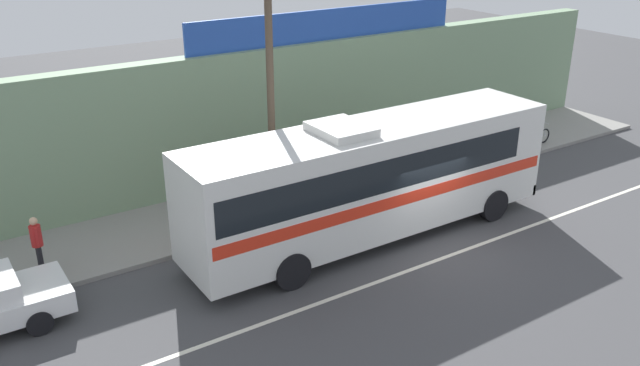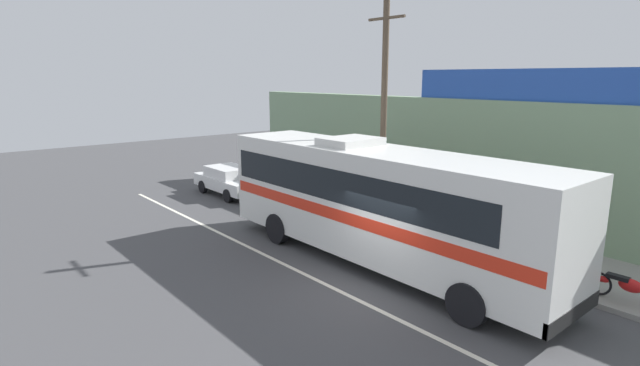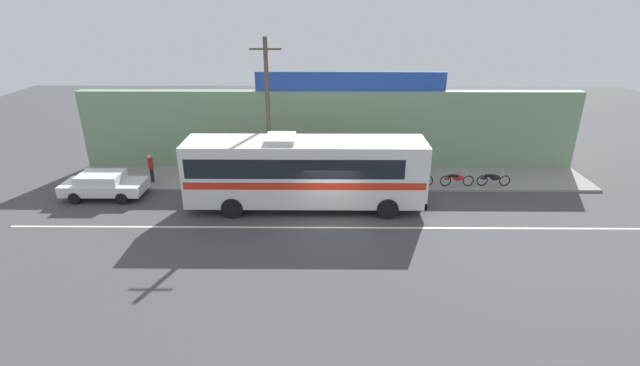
% 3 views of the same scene
% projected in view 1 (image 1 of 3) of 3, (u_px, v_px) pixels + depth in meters
% --- Properties ---
extents(ground_plane, '(70.00, 70.00, 0.00)m').
position_uv_depth(ground_plane, '(432.00, 244.00, 19.87)').
color(ground_plane, '#444447').
extents(sidewalk_slab, '(30.00, 3.60, 0.14)m').
position_uv_depth(sidewalk_slab, '(334.00, 185.00, 23.85)').
color(sidewalk_slab, gray).
rests_on(sidewalk_slab, ground_plane).
extents(storefront_facade, '(30.00, 0.70, 4.80)m').
position_uv_depth(storefront_facade, '(302.00, 108.00, 24.60)').
color(storefront_facade, gray).
rests_on(storefront_facade, ground_plane).
extents(storefront_billboard, '(11.24, 0.12, 1.10)m').
position_uv_depth(storefront_billboard, '(330.00, 24.00, 24.08)').
color(storefront_billboard, '#234CAD').
rests_on(storefront_billboard, storefront_facade).
extents(road_center_stripe, '(30.00, 0.14, 0.01)m').
position_uv_depth(road_center_stripe, '(451.00, 255.00, 19.26)').
color(road_center_stripe, silver).
rests_on(road_center_stripe, ground_plane).
extents(intercity_bus, '(11.75, 2.64, 3.78)m').
position_uv_depth(intercity_bus, '(371.00, 175.00, 19.47)').
color(intercity_bus, silver).
rests_on(intercity_bus, ground_plane).
extents(utility_pole, '(1.60, 0.22, 8.02)m').
position_uv_depth(utility_pole, '(271.00, 92.00, 19.48)').
color(utility_pole, brown).
rests_on(utility_pole, sidewalk_slab).
extents(motorcycle_purple, '(1.88, 0.56, 0.94)m').
position_uv_depth(motorcycle_purple, '(534.00, 136.00, 27.34)').
color(motorcycle_purple, black).
rests_on(motorcycle_purple, sidewalk_slab).
extents(motorcycle_red, '(1.91, 0.56, 0.94)m').
position_uv_depth(motorcycle_red, '(458.00, 157.00, 25.10)').
color(motorcycle_red, black).
rests_on(motorcycle_red, sidewalk_slab).
extents(motorcycle_orange, '(1.88, 0.56, 0.94)m').
position_uv_depth(motorcycle_orange, '(500.00, 145.00, 26.27)').
color(motorcycle_orange, black).
rests_on(motorcycle_orange, sidewalk_slab).
extents(pedestrian_far_right, '(0.30, 0.48, 1.63)m').
position_uv_depth(pedestrian_far_right, '(37.00, 241.00, 17.78)').
color(pedestrian_far_right, black).
rests_on(pedestrian_far_right, sidewalk_slab).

